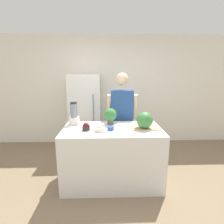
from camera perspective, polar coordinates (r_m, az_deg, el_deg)
ground_plane at (r=2.77m, az=0.35°, el=-26.19°), size 14.00×14.00×0.00m
wall_back at (r=4.31m, az=-0.77°, el=6.88°), size 8.00×0.06×2.60m
counter_island at (r=2.87m, az=0.03°, el=-14.00°), size 1.52×0.81×0.90m
refrigerator at (r=4.02m, az=-8.55°, el=-0.21°), size 0.67×0.72×1.70m
person at (r=3.32m, az=3.17°, el=-1.94°), size 0.55×0.27×1.74m
cutting_board at (r=2.74m, az=10.64°, el=-5.15°), size 0.40×0.23×0.01m
watermelon at (r=2.68m, az=10.60°, el=-2.61°), size 0.25×0.25×0.25m
bowl_cherries at (r=2.62m, az=-8.46°, el=-4.85°), size 0.11×0.11×0.12m
bowl_cream at (r=2.56m, az=-4.00°, el=-5.46°), size 0.15×0.15×0.10m
bowl_small_blue at (r=2.61m, az=-0.46°, el=-5.37°), size 0.10×0.10×0.06m
blender at (r=2.93m, az=-12.27°, el=-0.91°), size 0.15×0.15×0.37m
potted_plant at (r=2.85m, az=-0.52°, el=-1.06°), size 0.20×0.20×0.27m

